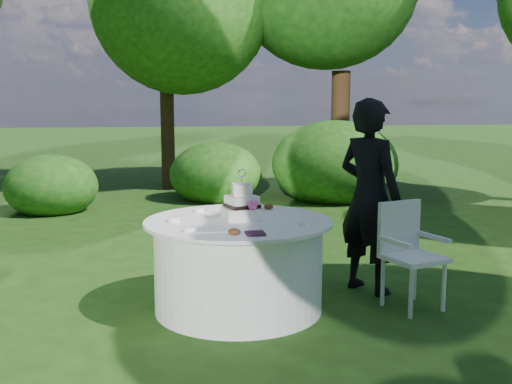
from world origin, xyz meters
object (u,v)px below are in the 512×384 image
at_px(guest, 369,196).
at_px(napkins, 255,233).
at_px(table, 238,264).
at_px(cake, 242,206).
at_px(chair, 408,247).

bearing_deg(guest, napkins, 93.86).
height_order(napkins, table, napkins).
relative_size(table, cake, 3.71).
distance_m(napkins, guest, 1.50).
bearing_deg(napkins, chair, 16.77).
bearing_deg(guest, table, 71.26).
distance_m(guest, table, 1.38).
xyz_separation_m(table, chair, (1.43, -0.16, 0.13)).
distance_m(guest, cake, 1.24).
xyz_separation_m(napkins, cake, (-0.00, 0.61, 0.10)).
height_order(napkins, guest, guest).
relative_size(napkins, table, 0.09).
xyz_separation_m(napkins, chair, (1.39, 0.42, -0.26)).
bearing_deg(table, napkins, -85.92).
distance_m(napkins, chair, 1.48).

